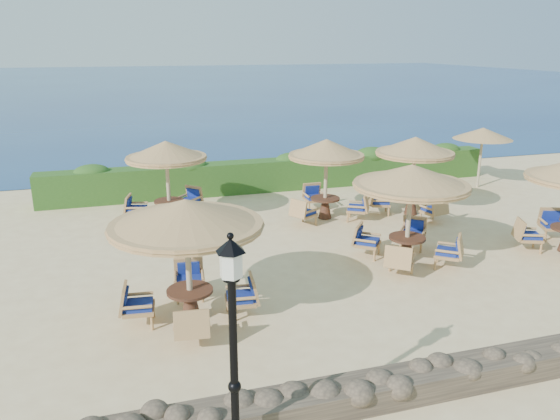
# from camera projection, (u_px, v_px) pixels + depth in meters

# --- Properties ---
(ground) EXTENTS (120.00, 120.00, 0.00)m
(ground) POSITION_uv_depth(u_px,v_px,m) (353.00, 253.00, 15.19)
(ground) COLOR beige
(ground) RESTS_ON ground
(sea) EXTENTS (160.00, 160.00, 0.00)m
(sea) POSITION_uv_depth(u_px,v_px,m) (155.00, 83.00, 79.26)
(sea) COLOR navy
(sea) RESTS_ON ground
(hedge) EXTENTS (18.00, 0.90, 1.20)m
(hedge) POSITION_uv_depth(u_px,v_px,m) (279.00, 174.00, 21.61)
(hedge) COLOR #214817
(hedge) RESTS_ON ground
(stone_wall) EXTENTS (15.00, 0.65, 0.44)m
(stone_wall) POSITION_uv_depth(u_px,v_px,m) (500.00, 367.00, 9.45)
(stone_wall) COLOR brown
(stone_wall) RESTS_ON ground
(lamp_post) EXTENTS (0.44, 0.44, 3.31)m
(lamp_post) POSITION_uv_depth(u_px,v_px,m) (234.00, 363.00, 7.19)
(lamp_post) COLOR black
(lamp_post) RESTS_ON ground
(extra_parasol) EXTENTS (2.30, 2.30, 2.41)m
(extra_parasol) POSITION_uv_depth(u_px,v_px,m) (483.00, 134.00, 21.46)
(extra_parasol) COLOR tan
(extra_parasol) RESTS_ON ground
(cafe_set_0) EXTENTS (3.14, 3.14, 2.65)m
(cafe_set_0) POSITION_uv_depth(u_px,v_px,m) (187.00, 235.00, 10.94)
(cafe_set_0) COLOR tan
(cafe_set_0) RESTS_ON ground
(cafe_set_1) EXTENTS (3.01, 3.01, 2.65)m
(cafe_set_1) POSITION_uv_depth(u_px,v_px,m) (410.00, 194.00, 14.02)
(cafe_set_1) COLOR tan
(cafe_set_1) RESTS_ON ground
(cafe_set_3) EXTENTS (2.73, 2.73, 2.65)m
(cafe_set_3) POSITION_uv_depth(u_px,v_px,m) (167.00, 166.00, 17.33)
(cafe_set_3) COLOR tan
(cafe_set_3) RESTS_ON ground
(cafe_set_4) EXTENTS (2.77, 2.64, 2.65)m
(cafe_set_4) POSITION_uv_depth(u_px,v_px,m) (326.00, 164.00, 17.65)
(cafe_set_4) COLOR tan
(cafe_set_4) RESTS_ON ground
(cafe_set_5) EXTENTS (2.74, 2.74, 2.65)m
(cafe_set_5) POSITION_uv_depth(u_px,v_px,m) (414.00, 161.00, 18.07)
(cafe_set_5) COLOR tan
(cafe_set_5) RESTS_ON ground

